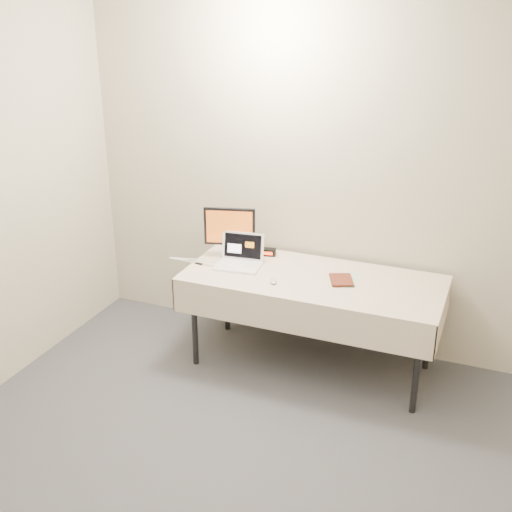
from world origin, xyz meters
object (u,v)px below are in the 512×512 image
at_px(table, 313,285).
at_px(monitor, 230,229).
at_px(book, 331,268).
at_px(laptop, 240,258).

height_order(table, monitor, monitor).
bearing_deg(monitor, book, -24.39).
distance_m(monitor, book, 0.86).
bearing_deg(monitor, laptop, -52.10).
relative_size(table, monitor, 4.63).
xyz_separation_m(table, monitor, (-0.70, 0.11, 0.30)).
relative_size(laptop, book, 1.70).
distance_m(table, laptop, 0.59).
distance_m(laptop, monitor, 0.24).
relative_size(table, laptop, 5.25).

